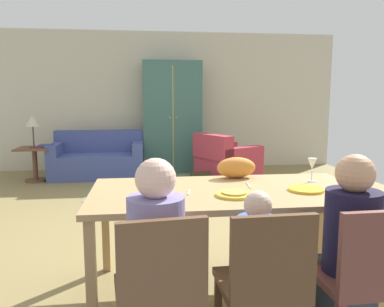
{
  "coord_description": "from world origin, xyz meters",
  "views": [
    {
      "loc": [
        -0.39,
        -4.07,
        1.41
      ],
      "look_at": [
        0.08,
        -0.27,
        0.85
      ],
      "focal_mm": 35.7,
      "sensor_mm": 36.0,
      "label": 1
    }
  ],
  "objects_px": {
    "book_upper": "(46,145)",
    "cat": "(236,168)",
    "person_woman": "(346,258)",
    "table_lamp": "(33,122)",
    "dining_chair_child": "(265,281)",
    "armchair": "(226,163)",
    "person_child": "(254,277)",
    "book_lower": "(43,147)",
    "dining_table": "(228,198)",
    "couch": "(98,160)",
    "handbag": "(200,181)",
    "plate_near_man": "(154,195)",
    "dining_chair_woman": "(364,275)",
    "wine_glass": "(312,165)",
    "plate_near_woman": "(306,189)",
    "person_man": "(156,268)",
    "armoire": "(172,117)",
    "dining_chair_man": "(160,287)",
    "side_table": "(35,159)",
    "plate_near_child": "(234,195)"
  },
  "relations": [
    {
      "from": "couch",
      "to": "table_lamp",
      "type": "height_order",
      "value": "table_lamp"
    },
    {
      "from": "person_man",
      "to": "table_lamp",
      "type": "height_order",
      "value": "table_lamp"
    },
    {
      "from": "cat",
      "to": "couch",
      "type": "relative_size",
      "value": 0.2
    },
    {
      "from": "plate_near_man",
      "to": "cat",
      "type": "distance_m",
      "value": 0.86
    },
    {
      "from": "plate_near_woman",
      "to": "side_table",
      "type": "height_order",
      "value": "plate_near_woman"
    },
    {
      "from": "cat",
      "to": "armoire",
      "type": "distance_m",
      "value": 4.36
    },
    {
      "from": "plate_near_man",
      "to": "armoire",
      "type": "xyz_separation_m",
      "value": [
        0.47,
        4.86,
        0.28
      ]
    },
    {
      "from": "cat",
      "to": "couch",
      "type": "distance_m",
      "value": 4.28
    },
    {
      "from": "person_woman",
      "to": "table_lamp",
      "type": "relative_size",
      "value": 2.05
    },
    {
      "from": "plate_near_man",
      "to": "plate_near_child",
      "type": "relative_size",
      "value": 1.0
    },
    {
      "from": "plate_near_woman",
      "to": "book_upper",
      "type": "xyz_separation_m",
      "value": [
        -2.79,
        4.15,
        -0.15
      ]
    },
    {
      "from": "person_child",
      "to": "person_woman",
      "type": "relative_size",
      "value": 0.83
    },
    {
      "from": "plate_near_woman",
      "to": "dining_chair_child",
      "type": "bearing_deg",
      "value": -125.33
    },
    {
      "from": "dining_table",
      "to": "person_woman",
      "type": "bearing_deg",
      "value": -51.7
    },
    {
      "from": "book_upper",
      "to": "cat",
      "type": "bearing_deg",
      "value": -56.69
    },
    {
      "from": "dining_chair_woman",
      "to": "handbag",
      "type": "bearing_deg",
      "value": 93.94
    },
    {
      "from": "dining_table",
      "to": "couch",
      "type": "bearing_deg",
      "value": 108.32
    },
    {
      "from": "plate_near_man",
      "to": "dining_chair_woman",
      "type": "xyz_separation_m",
      "value": [
        1.07,
        -0.73,
        -0.28
      ]
    },
    {
      "from": "plate_near_woman",
      "to": "person_woman",
      "type": "relative_size",
      "value": 0.23
    },
    {
      "from": "plate_near_man",
      "to": "wine_glass",
      "type": "height_order",
      "value": "wine_glass"
    },
    {
      "from": "person_child",
      "to": "armchair",
      "type": "bearing_deg",
      "value": 80.01
    },
    {
      "from": "plate_near_man",
      "to": "armoire",
      "type": "height_order",
      "value": "armoire"
    },
    {
      "from": "dining_chair_child",
      "to": "dining_chair_woman",
      "type": "bearing_deg",
      "value": -0.0
    },
    {
      "from": "dining_chair_child",
      "to": "dining_chair_woman",
      "type": "height_order",
      "value": "same"
    },
    {
      "from": "dining_chair_man",
      "to": "person_man",
      "type": "height_order",
      "value": "person_man"
    },
    {
      "from": "cat",
      "to": "dining_chair_woman",
      "type": "bearing_deg",
      "value": -73.91
    },
    {
      "from": "wine_glass",
      "to": "armchair",
      "type": "bearing_deg",
      "value": 89.0
    },
    {
      "from": "dining_chair_child",
      "to": "table_lamp",
      "type": "height_order",
      "value": "table_lamp"
    },
    {
      "from": "book_lower",
      "to": "dining_chair_woman",
      "type": "bearing_deg",
      "value": -59.95
    },
    {
      "from": "dining_chair_child",
      "to": "couch",
      "type": "bearing_deg",
      "value": 105.49
    },
    {
      "from": "dining_chair_child",
      "to": "person_child",
      "type": "bearing_deg",
      "value": 91.12
    },
    {
      "from": "plate_near_woman",
      "to": "person_child",
      "type": "height_order",
      "value": "person_child"
    },
    {
      "from": "person_man",
      "to": "cat",
      "type": "relative_size",
      "value": 3.47
    },
    {
      "from": "dining_table",
      "to": "armoire",
      "type": "distance_m",
      "value": 4.76
    },
    {
      "from": "person_child",
      "to": "book_lower",
      "type": "relative_size",
      "value": 4.2
    },
    {
      "from": "dining_table",
      "to": "couch",
      "type": "height_order",
      "value": "couch"
    },
    {
      "from": "dining_table",
      "to": "cat",
      "type": "bearing_deg",
      "value": 69.12
    },
    {
      "from": "plate_near_woman",
      "to": "cat",
      "type": "distance_m",
      "value": 0.63
    },
    {
      "from": "plate_near_man",
      "to": "book_lower",
      "type": "relative_size",
      "value": 1.14
    },
    {
      "from": "dining_chair_man",
      "to": "couch",
      "type": "bearing_deg",
      "value": 99.93
    },
    {
      "from": "armchair",
      "to": "dining_table",
      "type": "bearing_deg",
      "value": -101.79
    },
    {
      "from": "armchair",
      "to": "book_lower",
      "type": "height_order",
      "value": "armchair"
    },
    {
      "from": "table_lamp",
      "to": "handbag",
      "type": "xyz_separation_m",
      "value": [
        2.72,
        -0.9,
        -0.88
      ]
    },
    {
      "from": "person_child",
      "to": "book_upper",
      "type": "xyz_separation_m",
      "value": [
        -2.26,
        4.74,
        0.19
      ]
    },
    {
      "from": "person_woman",
      "to": "handbag",
      "type": "relative_size",
      "value": 3.47
    },
    {
      "from": "dining_chair_child",
      "to": "armchair",
      "type": "distance_m",
      "value": 4.57
    },
    {
      "from": "person_woman",
      "to": "dining_chair_man",
      "type": "bearing_deg",
      "value": -170.66
    },
    {
      "from": "couch",
      "to": "table_lamp",
      "type": "xyz_separation_m",
      "value": [
        -1.03,
        -0.26,
        0.7
      ]
    },
    {
      "from": "person_man",
      "to": "dining_chair_child",
      "type": "xyz_separation_m",
      "value": [
        0.54,
        -0.18,
        -0.02
      ]
    },
    {
      "from": "dining_chair_woman",
      "to": "armchair",
      "type": "relative_size",
      "value": 0.75
    }
  ]
}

